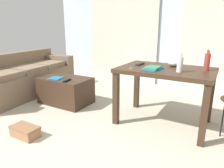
{
  "coord_description": "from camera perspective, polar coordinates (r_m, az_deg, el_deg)",
  "views": [
    {
      "loc": [
        1.15,
        -0.74,
        1.26
      ],
      "look_at": [
        -0.36,
        1.87,
        0.41
      ],
      "focal_mm": 32.75,
      "sensor_mm": 36.0,
      "label": 1
    }
  ],
  "objects": [
    {
      "name": "craft_table",
      "position": [
        2.71,
        14.64,
        1.96
      ],
      "size": [
        1.17,
        0.78,
        0.75
      ],
      "color": "#382619",
      "rests_on": "ground"
    },
    {
      "name": "bowl",
      "position": [
        2.84,
        16.95,
        5.66
      ],
      "size": [
        0.16,
        0.16,
        0.09
      ],
      "primitive_type": "ellipsoid",
      "color": "beige",
      "rests_on": "craft_table"
    },
    {
      "name": "shoebox",
      "position": [
        2.69,
        -23.09,
        -12.06
      ],
      "size": [
        0.35,
        0.19,
        0.13
      ],
      "color": "#996B47",
      "rests_on": "ground"
    },
    {
      "name": "book_stack",
      "position": [
        2.58,
        11.31,
        4.38
      ],
      "size": [
        0.22,
        0.28,
        0.03
      ],
      "color": "#1E668C",
      "rests_on": "craft_table"
    },
    {
      "name": "tv_remote_primary",
      "position": [
        3.28,
        -12.45,
        0.99
      ],
      "size": [
        0.07,
        0.19,
        0.02
      ],
      "primitive_type": "cube",
      "rotation": [
        0.0,
        0.0,
        0.17
      ],
      "color": "black",
      "rests_on": "coffee_table"
    },
    {
      "name": "bottle_far",
      "position": [
        2.49,
        18.44,
        5.29
      ],
      "size": [
        0.07,
        0.07,
        0.22
      ],
      "color": "beige",
      "rests_on": "craft_table"
    },
    {
      "name": "scissors",
      "position": [
        2.57,
        5.19,
        4.27
      ],
      "size": [
        0.05,
        0.1,
        0.0
      ],
      "color": "#9EA0A5",
      "rests_on": "craft_table"
    },
    {
      "name": "ground_plane",
      "position": [
        2.78,
        2.16,
        -11.31
      ],
      "size": [
        8.9,
        8.9,
        0.0
      ],
      "primitive_type": "plane",
      "color": "#B2A893"
    },
    {
      "name": "wall_back",
      "position": [
        4.59,
        16.16,
        15.19
      ],
      "size": [
        5.81,
        0.1,
        2.53
      ],
      "primitive_type": "cube",
      "color": "silver",
      "rests_on": "ground"
    },
    {
      "name": "tv_remote_on_table",
      "position": [
        2.86,
        7.82,
        5.53
      ],
      "size": [
        0.06,
        0.18,
        0.02
      ],
      "primitive_type": "cube",
      "rotation": [
        0.0,
        0.0,
        -0.1
      ],
      "color": "#232326",
      "rests_on": "craft_table"
    },
    {
      "name": "coffee_table",
      "position": [
        3.55,
        -12.78,
        -1.76
      ],
      "size": [
        0.83,
        0.54,
        0.44
      ],
      "color": "#382619",
      "rests_on": "ground"
    },
    {
      "name": "bottle_near",
      "position": [
        2.69,
        25.01,
        5.67
      ],
      "size": [
        0.07,
        0.07,
        0.25
      ],
      "color": "#99332D",
      "rests_on": "craft_table"
    },
    {
      "name": "magazine",
      "position": [
        3.49,
        -15.47,
        1.59
      ],
      "size": [
        0.25,
        0.27,
        0.01
      ],
      "primitive_type": "cube",
      "rotation": [
        0.0,
        0.0,
        0.25
      ],
      "color": "#1E668C",
      "rests_on": "coffee_table"
    },
    {
      "name": "couch",
      "position": [
        4.3,
        -23.4,
        1.69
      ],
      "size": [
        1.02,
        2.13,
        0.77
      ],
      "color": "brown",
      "rests_on": "ground"
    },
    {
      "name": "curtains",
      "position": [
        4.51,
        15.72,
        13.13
      ],
      "size": [
        3.97,
        0.03,
        2.2
      ],
      "color": "beige",
      "rests_on": "ground"
    }
  ]
}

